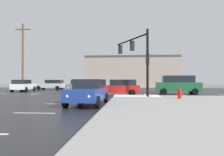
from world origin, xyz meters
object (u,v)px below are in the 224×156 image
object	(u,v)px
sedan_grey	(79,86)
sedan_red	(119,87)
traffic_signal_mast	(137,53)
sedan_blue	(89,91)
fire_hydrant	(180,93)
sedan_silver	(51,85)
utility_pole_far	(23,56)
sedan_white	(23,85)
suv_green	(178,84)

from	to	relation	value
sedan_grey	sedan_red	distance (m)	8.26
traffic_signal_mast	sedan_blue	bearing A→B (deg)	129.68
fire_hydrant	sedan_red	distance (m)	6.54
sedan_red	sedan_silver	world-z (taller)	same
traffic_signal_mast	utility_pole_far	world-z (taller)	utility_pole_far
sedan_blue	sedan_silver	size ratio (longest dim) A/B	1.00
fire_hydrant	sedan_grey	world-z (taller)	sedan_grey
sedan_blue	sedan_silver	bearing A→B (deg)	-152.22
sedan_white	suv_green	bearing A→B (deg)	-105.49
traffic_signal_mast	sedan_grey	bearing A→B (deg)	19.21
sedan_red	sedan_white	size ratio (longest dim) A/B	1.00
sedan_grey	suv_green	distance (m)	12.07
fire_hydrant	suv_green	xyz separation A→B (m)	(1.54, 7.97, 0.55)
sedan_red	fire_hydrant	bearing A→B (deg)	142.11
traffic_signal_mast	sedan_red	xyz separation A→B (m)	(-1.78, 0.80, -3.22)
sedan_white	sedan_red	bearing A→B (deg)	-123.79
traffic_signal_mast	utility_pole_far	size ratio (longest dim) A/B	0.63
fire_hydrant	sedan_red	xyz separation A→B (m)	(-4.86, 4.36, 0.32)
fire_hydrant	sedan_blue	bearing A→B (deg)	-150.03
suv_green	fire_hydrant	bearing A→B (deg)	81.88
traffic_signal_mast	sedan_blue	size ratio (longest dim) A/B	1.30
sedan_blue	sedan_red	bearing A→B (deg)	172.17
sedan_blue	utility_pole_far	bearing A→B (deg)	-140.80
sedan_blue	sedan_white	distance (m)	19.36
traffic_signal_mast	sedan_grey	world-z (taller)	traffic_signal_mast
sedan_white	utility_pole_far	xyz separation A→B (m)	(-0.83, 1.55, 4.15)
sedan_blue	utility_pole_far	size ratio (longest dim) A/B	0.48
fire_hydrant	utility_pole_far	size ratio (longest dim) A/B	0.08
sedan_grey	fire_hydrant	bearing A→B (deg)	48.60
traffic_signal_mast	suv_green	world-z (taller)	traffic_signal_mast
traffic_signal_mast	fire_hydrant	distance (m)	5.89
utility_pole_far	sedan_blue	bearing A→B (deg)	-53.39
traffic_signal_mast	utility_pole_far	xyz separation A→B (m)	(-15.84, 9.73, 0.92)
suv_green	sedan_white	world-z (taller)	suv_green
sedan_blue	utility_pole_far	xyz separation A→B (m)	(-12.58, 16.94, 4.15)
sedan_silver	sedan_blue	bearing A→B (deg)	117.45
traffic_signal_mast	sedan_red	distance (m)	3.77
fire_hydrant	utility_pole_far	world-z (taller)	utility_pole_far
traffic_signal_mast	fire_hydrant	bearing A→B (deg)	-165.10
traffic_signal_mast	sedan_silver	world-z (taller)	traffic_signal_mast
traffic_signal_mast	suv_green	size ratio (longest dim) A/B	1.22
traffic_signal_mast	sedan_grey	distance (m)	10.56
fire_hydrant	sedan_white	size ratio (longest dim) A/B	0.17
sedan_blue	sedan_silver	world-z (taller)	same
sedan_grey	sedan_red	bearing A→B (deg)	45.21
fire_hydrant	utility_pole_far	bearing A→B (deg)	144.92
sedan_silver	sedan_red	bearing A→B (deg)	133.42
sedan_blue	utility_pole_far	distance (m)	21.50
traffic_signal_mast	sedan_red	bearing A→B (deg)	39.74
utility_pole_far	fire_hydrant	bearing A→B (deg)	-35.08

